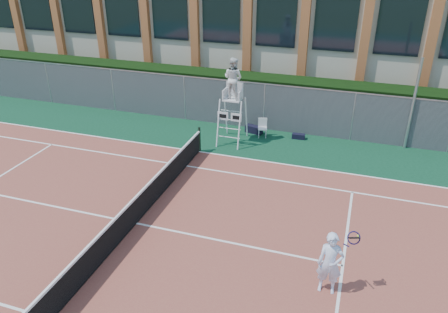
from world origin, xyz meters
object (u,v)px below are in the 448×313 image
(umpire_chair, at_px, (233,81))
(plastic_chair, at_px, (263,126))
(steel_pole, at_px, (413,105))
(tennis_player, at_px, (330,263))

(umpire_chair, distance_m, plastic_chair, 2.69)
(steel_pole, xyz_separation_m, plastic_chair, (-6.15, -0.75, -1.46))
(steel_pole, relative_size, umpire_chair, 1.04)
(tennis_player, bearing_deg, plastic_chair, 113.49)
(umpire_chair, relative_size, tennis_player, 2.17)
(tennis_player, bearing_deg, umpire_chair, 121.91)
(steel_pole, distance_m, plastic_chair, 6.36)
(umpire_chair, relative_size, plastic_chair, 4.43)
(plastic_chair, xyz_separation_m, tennis_player, (3.93, -9.04, 0.39))
(steel_pole, bearing_deg, umpire_chair, -167.25)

